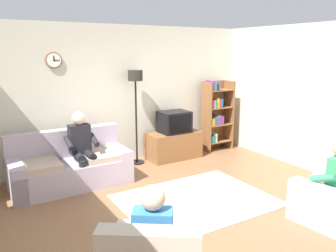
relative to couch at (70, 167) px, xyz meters
The scene contains 13 objects.
ground_plane 2.30m from the couch, 56.31° to the right, with size 12.00×12.00×0.00m, color brown.
back_wall_assembly 1.80m from the couch, 31.12° to the left, with size 6.20×0.17×2.70m.
right_wall 4.66m from the couch, 24.70° to the right, with size 0.12×5.80×2.70m, color beige.
couch is the anchor object (origin of this frame).
tv_stand 2.29m from the couch, ahead, with size 1.10×0.56×0.56m.
tv 2.33m from the couch, ahead, with size 0.60×0.49×0.44m.
bookshelf 3.47m from the couch, ahead, with size 0.68×0.36×1.58m.
floor_lamp 1.90m from the couch, 17.27° to the left, with size 0.28×0.28×1.85m.
armchair_near_bookshelf 4.03m from the couch, 49.68° to the right, with size 0.88×0.96×0.90m.
area_rug 2.17m from the couch, 47.63° to the right, with size 2.20×1.70×0.01m, color #AD9E8E.
person_on_couch 0.44m from the couch, 30.34° to the right, with size 0.51×0.54×1.24m.
person_in_left_armchair 3.05m from the couch, 91.33° to the right, with size 0.61×0.64×1.12m.
person_in_right_armchair 3.97m from the couch, 48.95° to the right, with size 0.54×0.56×1.12m.
Camera 1 is at (-2.63, -3.53, 2.21)m, focal length 36.18 mm.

